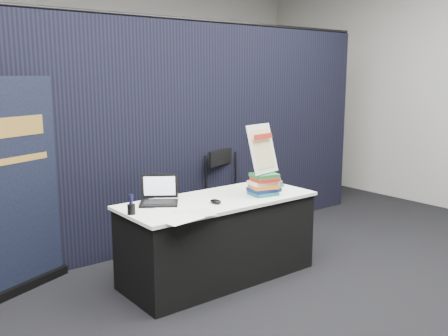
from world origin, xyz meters
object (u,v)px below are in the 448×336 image
book_stack_short (270,182)px  info_sign (262,149)px  book_stack_tall (264,184)px  laptop (156,197)px  display_table (219,238)px  stacking_chair (231,191)px  pullup_banner (23,197)px

book_stack_short → info_sign: 0.50m
book_stack_tall → laptop: bearing=160.2°
info_sign → display_table: bearing=152.1°
book_stack_short → laptop: bearing=174.1°
book_stack_tall → book_stack_short: 0.35m
book_stack_tall → stacking_chair: stacking_chair is taller
book_stack_tall → pullup_banner: pullup_banner is taller
book_stack_short → stacking_chair: (0.08, 0.72, -0.23)m
info_sign → book_stack_short: bearing=22.4°
book_stack_tall → info_sign: info_sign is taller
display_table → laptop: size_ratio=4.35×
display_table → book_stack_short: bearing=5.3°
stacking_chair → laptop: bearing=-173.8°
book_stack_short → book_stack_tall: bearing=-141.7°
book_stack_tall → stacking_chair: size_ratio=0.28×
laptop → pullup_banner: size_ratio=0.23×
book_stack_tall → info_sign: (0.00, 0.03, 0.32)m
book_stack_tall → info_sign: bearing=90.0°
info_sign → pullup_banner: pullup_banner is taller
display_table → stacking_chair: 1.11m
book_stack_tall → info_sign: size_ratio=0.60×
book_stack_tall → book_stack_short: bearing=38.3°
stacking_chair → pullup_banner: bearing=159.7°
display_table → stacking_chair: bearing=45.5°
book_stack_short → info_sign: bearing=-145.9°
display_table → pullup_banner: (-1.45, 0.86, 0.44)m
display_table → book_stack_tall: bearing=-20.0°
laptop → book_stack_short: size_ratio=1.88×
display_table → book_stack_short: (0.69, 0.06, 0.42)m
pullup_banner → stacking_chair: 2.23m
pullup_banner → info_sign: bearing=-50.8°
display_table → book_stack_short: 0.81m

